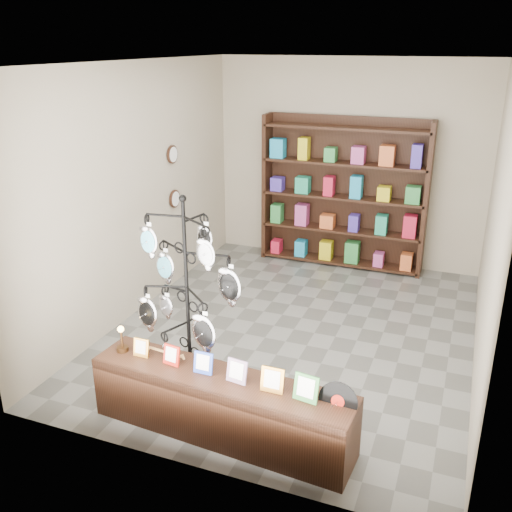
{
  "coord_description": "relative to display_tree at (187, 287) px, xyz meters",
  "views": [
    {
      "loc": [
        1.75,
        -5.75,
        3.21
      ],
      "look_at": [
        -0.09,
        -1.0,
        1.27
      ],
      "focal_mm": 40.0,
      "sensor_mm": 36.0,
      "label": 1
    }
  ],
  "objects": [
    {
      "name": "front_shelf",
      "position": [
        0.48,
        -0.38,
        -0.87
      ],
      "size": [
        2.35,
        0.64,
        0.82
      ],
      "rotation": [
        0.0,
        0.0,
        -0.07
      ],
      "color": "black",
      "rests_on": "ground"
    },
    {
      "name": "back_shelving",
      "position": [
        0.49,
        3.97,
        -0.13
      ],
      "size": [
        2.42,
        0.36,
        2.2
      ],
      "color": "black",
      "rests_on": "ground"
    },
    {
      "name": "room_envelope",
      "position": [
        0.49,
        1.67,
        0.7
      ],
      "size": [
        5.0,
        5.0,
        5.0
      ],
      "color": "#B0A38E",
      "rests_on": "ground"
    },
    {
      "name": "ground",
      "position": [
        0.49,
        1.67,
        -1.16
      ],
      "size": [
        5.0,
        5.0,
        0.0
      ],
      "primitive_type": "plane",
      "color": "slate",
      "rests_on": "ground"
    },
    {
      "name": "wall_clocks",
      "position": [
        -1.48,
        2.47,
        0.34
      ],
      "size": [
        0.03,
        0.24,
        0.84
      ],
      "color": "black",
      "rests_on": "ground"
    },
    {
      "name": "display_tree",
      "position": [
        0.0,
        0.0,
        0.0
      ],
      "size": [
        1.03,
        0.99,
        2.0
      ],
      "rotation": [
        0.0,
        0.0,
        -0.2
      ],
      "color": "black",
      "rests_on": "ground"
    }
  ]
}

